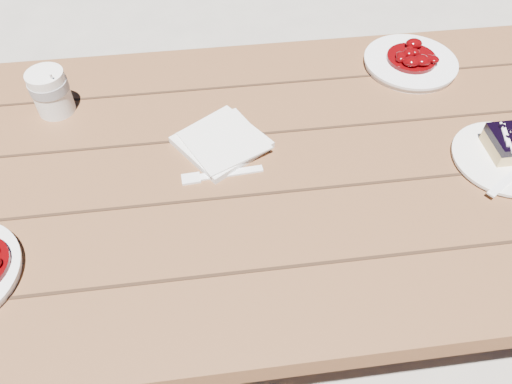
{
  "coord_description": "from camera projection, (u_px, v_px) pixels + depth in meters",
  "views": [
    {
      "loc": [
        -0.0,
        -0.66,
        1.45
      ],
      "look_at": [
        0.07,
        -0.12,
        0.81
      ],
      "focal_mm": 35.0,
      "sensor_mm": 36.0,
      "label": 1
    }
  ],
  "objects": [
    {
      "name": "ground",
      "position": [
        229.0,
        334.0,
        1.53
      ],
      "size": [
        60.0,
        60.0,
        0.0
      ],
      "primitive_type": "plane",
      "color": "gray",
      "rests_on": "ground"
    },
    {
      "name": "napkin_stack",
      "position": [
        221.0,
        142.0,
        0.99
      ],
      "size": [
        0.21,
        0.21,
        0.01
      ],
      "primitive_type": "cube",
      "rotation": [
        0.0,
        0.0,
        0.59
      ],
      "color": "white",
      "rests_on": "picnic_table"
    },
    {
      "name": "fork_dessert",
      "position": [
        509.0,
        178.0,
        0.92
      ],
      "size": [
        0.15,
        0.11,
        0.0
      ],
      "primitive_type": null,
      "rotation": [
        0.0,
        0.0,
        -0.98
      ],
      "color": "white",
      "rests_on": "dessert_plate"
    },
    {
      "name": "coffee_cup",
      "position": [
        51.0,
        92.0,
        1.03
      ],
      "size": [
        0.08,
        0.08,
        0.1
      ],
      "primitive_type": "cylinder",
      "color": "white",
      "rests_on": "picnic_table"
    },
    {
      "name": "fork_table",
      "position": [
        230.0,
        173.0,
        0.95
      ],
      "size": [
        0.16,
        0.04,
        0.0
      ],
      "primitive_type": null,
      "rotation": [
        0.0,
        0.0,
        1.64
      ],
      "color": "white",
      "rests_on": "picnic_table"
    },
    {
      "name": "picnic_table",
      "position": [
        218.0,
        218.0,
        1.08
      ],
      "size": [
        2.0,
        1.55,
        0.75
      ],
      "color": "brown",
      "rests_on": "ground"
    },
    {
      "name": "blueberry_cake",
      "position": [
        511.0,
        143.0,
        0.96
      ],
      "size": [
        0.08,
        0.08,
        0.05
      ],
      "rotation": [
        0.0,
        0.0,
        0.0
      ],
      "color": "#E2C27B",
      "rests_on": "dessert_plate"
    },
    {
      "name": "dessert_plate",
      "position": [
        504.0,
        159.0,
        0.97
      ],
      "size": [
        0.19,
        0.19,
        0.01
      ],
      "primitive_type": "cylinder",
      "color": "white",
      "rests_on": "picnic_table"
    },
    {
      "name": "second_stew",
      "position": [
        413.0,
        52.0,
        1.14
      ],
      "size": [
        0.11,
        0.11,
        0.04
      ],
      "primitive_type": null,
      "color": "#540305",
      "rests_on": "second_plate"
    },
    {
      "name": "second_plate",
      "position": [
        410.0,
        63.0,
        1.16
      ],
      "size": [
        0.21,
        0.21,
        0.02
      ],
      "primitive_type": "cylinder",
      "color": "white",
      "rests_on": "picnic_table"
    }
  ]
}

